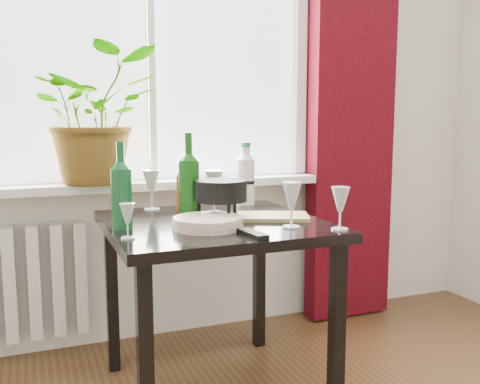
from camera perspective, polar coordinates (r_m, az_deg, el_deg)
name	(u,v)px	position (r m, az deg, el deg)	size (l,w,h in m)	color
window	(149,27)	(2.79, -9.67, 16.97)	(1.72, 0.08, 1.62)	white
windowsill	(156,184)	(2.71, -8.99, 0.82)	(1.72, 0.20, 0.04)	silver
curtain	(352,93)	(3.11, 11.85, 10.34)	(0.50, 0.12, 2.56)	#38050C
table	(214,243)	(2.20, -2.82, -5.42)	(0.85, 0.85, 0.74)	black
potted_plant	(96,116)	(2.62, -15.15, 7.86)	(0.58, 0.50, 0.64)	#3D7820
wine_bottle_left	(121,185)	(2.03, -12.55, 0.73)	(0.08, 0.08, 0.33)	#0D451D
wine_bottle_right	(189,175)	(2.19, -5.46, 1.78)	(0.08, 0.08, 0.36)	#10480D
bottle_amber	(183,185)	(2.37, -6.11, 0.72)	(0.06, 0.06, 0.24)	maroon
cleaning_bottle	(246,173)	(2.56, 0.60, 2.05)	(0.09, 0.09, 0.31)	silver
wineglass_front_right	(292,204)	(2.03, 5.52, -1.32)	(0.08, 0.08, 0.18)	white
wineglass_far_right	(340,208)	(2.01, 10.64, -1.67)	(0.07, 0.07, 0.17)	silver
wineglass_back_center	(214,191)	(2.34, -2.79, 0.11)	(0.08, 0.08, 0.19)	silver
wineglass_back_left	(151,190)	(2.44, -9.43, 0.25)	(0.08, 0.08, 0.19)	silver
wineglass_front_left	(127,221)	(1.87, -11.92, -3.04)	(0.05, 0.05, 0.13)	silver
plate_stack	(208,223)	(2.02, -3.45, -3.28)	(0.27, 0.27, 0.04)	beige
fondue_pot	(221,200)	(2.17, -2.05, -0.87)	(0.25, 0.21, 0.17)	black
tv_remote	(253,234)	(1.89, 1.35, -4.47)	(0.05, 0.16, 0.02)	black
cutting_board	(273,217)	(2.22, 3.53, -2.64)	(0.29, 0.19, 0.02)	#9B8146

